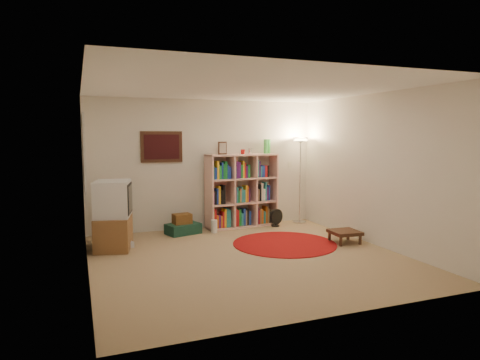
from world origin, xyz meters
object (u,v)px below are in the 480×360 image
at_px(floor_lamp, 300,152).
at_px(suitcase, 183,229).
at_px(floor_fan, 276,218).
at_px(side_table, 345,233).
at_px(tv_stand, 113,216).
at_px(bookshelf, 241,192).

xyz_separation_m(floor_lamp, suitcase, (-2.51, -0.14, -1.38)).
bearing_deg(suitcase, floor_lamp, -13.47).
bearing_deg(floor_fan, suitcase, 158.33).
bearing_deg(floor_lamp, side_table, -93.50).
bearing_deg(tv_stand, bookshelf, 31.44).
xyz_separation_m(floor_fan, tv_stand, (-3.16, -0.59, 0.35)).
relative_size(floor_fan, tv_stand, 0.32).
relative_size(bookshelf, floor_fan, 4.91).
distance_m(bookshelf, floor_fan, 0.88).
relative_size(suitcase, side_table, 1.41).
bearing_deg(tv_stand, floor_lamp, 24.11).
distance_m(bookshelf, tv_stand, 2.65).
height_order(bookshelf, side_table, bookshelf).
relative_size(bookshelf, side_table, 3.60).
bearing_deg(floor_fan, bookshelf, 137.99).
height_order(floor_lamp, tv_stand, floor_lamp).
relative_size(tv_stand, suitcase, 1.62).
xyz_separation_m(tv_stand, side_table, (3.68, -1.01, -0.35)).
distance_m(tv_stand, side_table, 3.83).
xyz_separation_m(bookshelf, side_table, (1.17, -1.86, -0.52)).
height_order(bookshelf, floor_fan, bookshelf).
bearing_deg(bookshelf, suitcase, -175.62).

